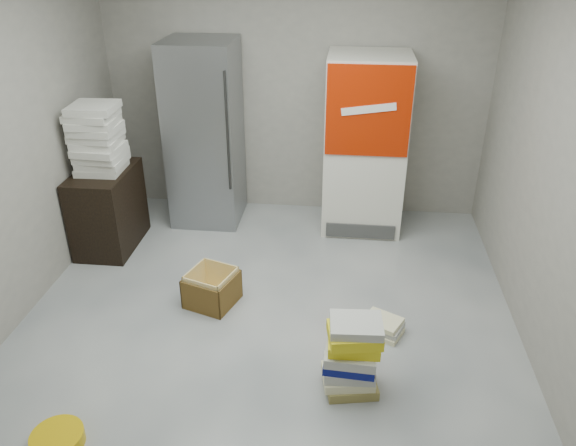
{
  "coord_description": "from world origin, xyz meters",
  "views": [
    {
      "loc": [
        0.57,
        -3.31,
        2.85
      ],
      "look_at": [
        0.13,
        0.7,
        0.72
      ],
      "focal_mm": 35.0,
      "sensor_mm": 36.0,
      "label": 1
    }
  ],
  "objects_px": {
    "steel_fridge": "(205,134)",
    "wood_shelf": "(108,209)",
    "coke_cooler": "(365,145)",
    "cardboard_box": "(212,290)",
    "phonebook_stack_main": "(352,356)"
  },
  "relations": [
    {
      "from": "steel_fridge",
      "to": "wood_shelf",
      "type": "height_order",
      "value": "steel_fridge"
    },
    {
      "from": "coke_cooler",
      "to": "wood_shelf",
      "type": "distance_m",
      "value": 2.63
    },
    {
      "from": "wood_shelf",
      "to": "cardboard_box",
      "type": "bearing_deg",
      "value": -35.19
    },
    {
      "from": "coke_cooler",
      "to": "wood_shelf",
      "type": "xyz_separation_m",
      "value": [
        -2.48,
        -0.72,
        -0.5
      ]
    },
    {
      "from": "phonebook_stack_main",
      "to": "steel_fridge",
      "type": "bearing_deg",
      "value": 117.81
    },
    {
      "from": "steel_fridge",
      "to": "cardboard_box",
      "type": "bearing_deg",
      "value": -76.1
    },
    {
      "from": "coke_cooler",
      "to": "wood_shelf",
      "type": "height_order",
      "value": "coke_cooler"
    },
    {
      "from": "coke_cooler",
      "to": "phonebook_stack_main",
      "type": "bearing_deg",
      "value": -91.74
    },
    {
      "from": "coke_cooler",
      "to": "phonebook_stack_main",
      "type": "xyz_separation_m",
      "value": [
        -0.08,
        -2.48,
        -0.62
      ]
    },
    {
      "from": "coke_cooler",
      "to": "cardboard_box",
      "type": "relative_size",
      "value": 3.75
    },
    {
      "from": "phonebook_stack_main",
      "to": "cardboard_box",
      "type": "bearing_deg",
      "value": 138.46
    },
    {
      "from": "steel_fridge",
      "to": "cardboard_box",
      "type": "distance_m",
      "value": 1.84
    },
    {
      "from": "coke_cooler",
      "to": "phonebook_stack_main",
      "type": "relative_size",
      "value": 3.17
    },
    {
      "from": "wood_shelf",
      "to": "coke_cooler",
      "type": "bearing_deg",
      "value": 16.28
    },
    {
      "from": "steel_fridge",
      "to": "coke_cooler",
      "type": "relative_size",
      "value": 1.06
    }
  ]
}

